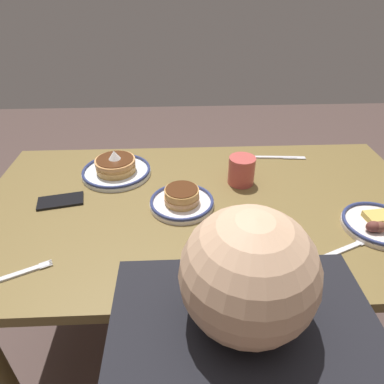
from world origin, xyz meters
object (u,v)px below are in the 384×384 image
plate_center_pancakes (116,169)px  fork_far (14,275)px  butter_knife (276,157)px  fork_near (340,251)px  plate_far_companion (378,224)px  cell_phone (61,201)px  coffee_mug (241,170)px  plate_near_main (182,200)px

plate_center_pancakes → fork_far: 0.53m
plate_center_pancakes → butter_knife: plate_center_pancakes is taller
fork_near → butter_knife: (0.04, -0.54, -0.00)m
plate_far_companion → cell_phone: (0.97, -0.18, -0.01)m
plate_center_pancakes → coffee_mug: size_ratio=2.07×
butter_knife → cell_phone: bearing=19.0°
plate_near_main → cell_phone: size_ratio=1.44×
coffee_mug → fork_far: bearing=33.1°
fork_far → plate_far_companion: bearing=-171.8°
cell_phone → fork_near: size_ratio=0.75×
plate_near_main → plate_far_companion: size_ratio=0.99×
plate_center_pancakes → plate_far_companion: 0.88m
plate_center_pancakes → cell_phone: size_ratio=1.74×
plate_near_main → coffee_mug: size_ratio=1.70×
cell_phone → fork_near: 0.86m
cell_phone → fork_near: (-0.82, 0.27, -0.00)m
plate_near_main → fork_far: size_ratio=1.19×
plate_far_companion → cell_phone: plate_far_companion is taller
plate_far_companion → fork_near: (0.15, 0.09, -0.01)m
plate_near_main → fork_near: (-0.42, 0.23, -0.02)m
coffee_mug → cell_phone: (0.61, 0.09, -0.05)m
fork_far → plate_center_pancakes: bearing=-111.0°
coffee_mug → fork_near: 0.43m
plate_near_main → cell_phone: 0.40m
plate_near_main → butter_knife: size_ratio=0.89×
plate_far_companion → cell_phone: bearing=-10.3°
cell_phone → fork_near: bearing=149.7°
coffee_mug → plate_far_companion: bearing=143.3°
cell_phone → coffee_mug: bearing=176.9°
coffee_mug → fork_near: (-0.21, 0.37, -0.05)m
plate_near_main → cell_phone: (0.40, -0.04, -0.02)m
butter_knife → fork_far: bearing=36.0°
plate_center_pancakes → fork_near: plate_center_pancakes is taller
plate_far_companion → fork_far: plate_far_companion is taller
coffee_mug → butter_knife: size_ratio=0.52×
plate_near_main → fork_far: plate_near_main is taller
plate_near_main → plate_center_pancakes: (0.24, -0.21, 0.00)m
plate_center_pancakes → cell_phone: plate_center_pancakes is taller
plate_far_companion → plate_near_main: bearing=-13.5°
plate_near_main → fork_near: plate_near_main is taller
cell_phone → butter_knife: bearing=-173.0°
plate_far_companion → coffee_mug: size_ratio=1.71×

